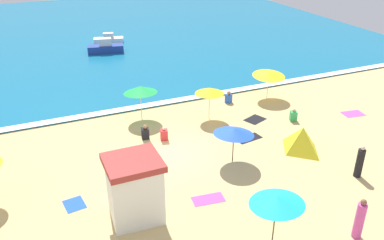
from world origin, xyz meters
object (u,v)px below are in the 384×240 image
at_px(beachgoer_0, 360,220).
at_px(beachgoer_7, 293,116).
at_px(beachgoer_1, 360,162).
at_px(beachgoer_8, 164,134).
at_px(small_boat_1, 106,48).
at_px(beachgoer_3, 229,98).
at_px(beach_umbrella_9, 269,74).
at_px(beach_umbrella_3, 234,131).
at_px(beachgoer_5, 145,133).
at_px(beach_umbrella_4, 140,90).
at_px(small_boat_0, 109,39).
at_px(lifeguard_cabana, 135,188).
at_px(beach_umbrella_1, 277,200).
at_px(beach_tent, 302,139).
at_px(beach_umbrella_5, 210,91).

relative_size(beachgoer_0, beachgoer_7, 2.21).
distance_m(beachgoer_0, beachgoer_1, 4.52).
distance_m(beachgoer_1, beachgoer_7, 6.38).
distance_m(beachgoer_8, small_boat_1, 17.89).
bearing_deg(beachgoer_3, beach_umbrella_9, -7.46).
distance_m(beach_umbrella_3, beachgoer_3, 7.73).
distance_m(beachgoer_3, beachgoer_5, 7.29).
height_order(beach_umbrella_9, beachgoer_5, beach_umbrella_9).
bearing_deg(small_boat_1, beach_umbrella_4, -93.84).
bearing_deg(beachgoer_3, small_boat_0, 103.01).
xyz_separation_m(lifeguard_cabana, small_boat_1, (3.94, 23.70, -0.87)).
relative_size(beach_umbrella_1, beach_umbrella_4, 1.19).
bearing_deg(beach_tent, beach_umbrella_3, 173.65).
bearing_deg(beach_umbrella_3, beachgoer_0, -74.78).
bearing_deg(beachgoer_1, small_boat_1, 105.31).
distance_m(beach_umbrella_3, beachgoer_0, 7.17).
bearing_deg(beach_umbrella_1, beach_umbrella_9, 58.02).
distance_m(beach_umbrella_3, small_boat_1, 21.62).
distance_m(beachgoer_5, small_boat_0, 20.92).
height_order(beachgoer_0, beachgoer_5, beachgoer_0).
bearing_deg(beach_umbrella_1, beach_umbrella_3, 76.26).
bearing_deg(beach_tent, beach_umbrella_1, -134.99).
relative_size(beachgoer_1, beachgoer_5, 1.95).
xyz_separation_m(lifeguard_cabana, beach_tent, (9.80, 1.76, -0.74)).
xyz_separation_m(beach_tent, small_boat_0, (-4.80, 25.38, -0.28)).
bearing_deg(small_boat_1, beachgoer_1, -74.69).
xyz_separation_m(beach_umbrella_3, small_boat_0, (-0.81, 24.94, -1.38)).
bearing_deg(beachgoer_5, beach_umbrella_9, 13.11).
xyz_separation_m(beach_umbrella_4, beachgoer_1, (7.86, -10.30, -1.22)).
xyz_separation_m(beach_umbrella_5, beachgoer_7, (4.71, -2.37, -1.56)).
distance_m(beach_umbrella_9, beachgoer_3, 3.23).
distance_m(beachgoer_0, beachgoer_7, 10.35).
height_order(lifeguard_cabana, beachgoer_3, lifeguard_cabana).
bearing_deg(beach_umbrella_3, beachgoer_3, 63.60).
height_order(beachgoer_1, small_boat_1, beachgoer_1).
bearing_deg(beach_umbrella_9, beachgoer_3, 172.54).
bearing_deg(lifeguard_cabana, beach_umbrella_1, -39.94).
distance_m(beach_umbrella_1, beachgoer_8, 9.71).
distance_m(beach_umbrella_4, beachgoer_8, 3.52).
xyz_separation_m(beach_tent, beachgoer_5, (-7.41, 4.62, -0.32)).
height_order(beach_umbrella_9, beach_tent, beach_umbrella_9).
xyz_separation_m(beach_umbrella_5, beachgoer_0, (0.80, -11.94, -1.06)).
height_order(beachgoer_8, small_boat_1, small_boat_1).
relative_size(beachgoer_1, beachgoer_7, 2.08).
bearing_deg(beach_umbrella_5, beachgoer_0, -86.17).
xyz_separation_m(beach_umbrella_4, small_boat_0, (2.05, 18.23, -1.59)).
distance_m(lifeguard_cabana, beach_umbrella_5, 10.03).
bearing_deg(lifeguard_cabana, beachgoer_1, -7.35).
height_order(beach_tent, small_boat_0, beach_tent).
xyz_separation_m(lifeguard_cabana, small_boat_0, (5.00, 27.14, -1.02)).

